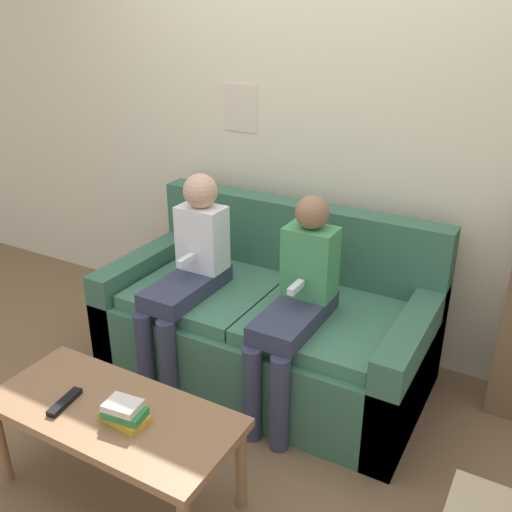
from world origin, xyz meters
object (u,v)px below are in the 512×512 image
at_px(coffee_table, 113,420).
at_px(person_left, 188,270).
at_px(tv_remote, 65,402).
at_px(person_right, 296,302).
at_px(couch, 269,325).

bearing_deg(coffee_table, person_left, 105.48).
height_order(coffee_table, tv_remote, tv_remote).
bearing_deg(coffee_table, tv_remote, -159.81).
bearing_deg(tv_remote, person_left, 85.57).
relative_size(person_right, tv_remote, 6.15).
xyz_separation_m(coffee_table, person_left, (-0.23, 0.84, 0.24)).
relative_size(coffee_table, person_left, 0.94).
distance_m(couch, tv_remote, 1.17).
xyz_separation_m(person_left, tv_remote, (0.05, -0.91, -0.18)).
bearing_deg(couch, person_left, -150.04).
relative_size(coffee_table, person_right, 0.95).
relative_size(couch, person_right, 1.56).
relative_size(couch, person_left, 1.54).
xyz_separation_m(person_left, person_right, (0.61, -0.01, -0.02)).
distance_m(coffee_table, person_left, 0.91).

